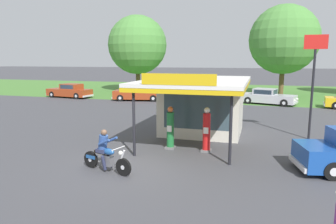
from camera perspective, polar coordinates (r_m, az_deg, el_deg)
The scene contains 13 objects.
ground_plane at distance 12.40m, azimuth -7.04°, elevation -9.66°, with size 300.00×300.00×0.00m, color #424247.
grass_verge_strip at distance 41.18m, azimuth 9.88°, elevation 3.80°, with size 120.00×24.00×0.01m, color #477A33.
service_station_kiosk at distance 16.99m, azimuth 6.20°, elevation 1.84°, with size 4.93×7.63×3.56m.
gas_pump_nearside at distance 14.23m, azimuth 0.44°, elevation -3.27°, with size 0.44×0.44×1.98m.
gas_pump_offside at distance 13.87m, azimuth 7.13°, elevation -3.61°, with size 0.44×0.44×2.01m.
motorcycle_with_rider at distance 11.66m, azimuth -11.46°, elevation -7.65°, with size 2.20×0.86×1.58m.
parked_car_back_row_far_right at distance 35.45m, azimuth -17.69°, elevation 3.67°, with size 5.38×2.46×1.51m.
parked_car_back_row_centre_left at distance 29.35m, azimuth 6.00°, elevation 2.92°, with size 5.39×2.57×1.47m.
parked_car_back_row_centre_right at distance 31.51m, azimuth -5.58°, elevation 3.49°, with size 5.31×2.74×1.62m.
parked_car_back_row_far_left at distance 30.19m, azimuth 17.94°, elevation 2.64°, with size 5.26×3.18×1.43m.
tree_oak_right at distance 40.87m, azimuth -5.72°, elevation 12.12°, with size 7.53×7.53×9.75m.
tree_oak_far_left at distance 36.97m, azimuth 20.63°, elevation 12.39°, with size 7.53×7.53×10.03m.
roadside_pole_sign at distance 17.26m, azimuth 25.35°, elevation 7.05°, with size 1.10×0.12×5.30m.
Camera 1 is at (4.74, -10.70, 4.08)m, focal length 32.99 mm.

